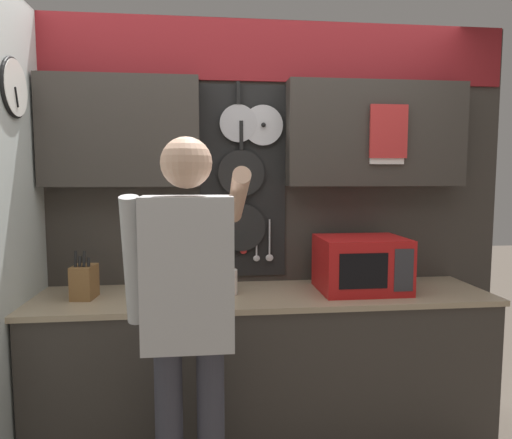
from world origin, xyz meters
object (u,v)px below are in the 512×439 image
Objects in this scene: knife_block at (84,281)px; utensil_crock at (227,279)px; microwave at (361,264)px; person at (188,302)px.

utensil_crock is at bearing 0.08° from knife_block.
microwave is 0.28× the size of person.
microwave is at bearing -0.03° from knife_block.
utensil_crock reaches higher than microwave.
knife_block is at bearing 135.29° from person.
knife_block is (-1.53, 0.00, -0.06)m from microwave.
microwave is 1.53m from knife_block.
utensil_crock reaches higher than knife_block.
knife_block is at bearing 179.97° from microwave.
person reaches higher than knife_block.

